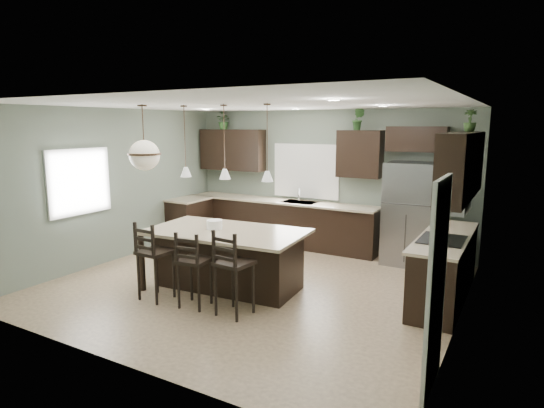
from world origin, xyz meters
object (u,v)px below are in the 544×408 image
Objects in this scene: refrigerator at (411,214)px; bar_stool_center at (194,269)px; kitchen_island at (226,260)px; bar_stool_right at (234,272)px; bar_stool_left at (156,261)px; serving_dish at (215,224)px; plant_back_left at (224,121)px.

refrigerator is 1.70× the size of bar_stool_center.
kitchen_island is 1.01m from bar_stool_right.
bar_stool_left is at bearing -131.14° from kitchen_island.
bar_stool_center is at bearing -171.18° from bar_stool_right.
bar_stool_center is (0.22, -0.78, -0.45)m from serving_dish.
bar_stool_left is (-0.44, -0.84, -0.42)m from serving_dish.
refrigerator is 3.77m from bar_stool_right.
bar_stool_center is at bearing -73.92° from serving_dish.
serving_dish reaches higher than kitchen_island.
kitchen_island is 2.06× the size of bar_stool_left.
refrigerator reaches higher than serving_dish.
bar_stool_right is (0.64, 0.04, 0.04)m from bar_stool_center.
serving_dish is at bearing 144.67° from bar_stool_right.
refrigerator is 4.53m from plant_back_left.
plant_back_left is (-2.08, 3.68, 2.05)m from bar_stool_center.
kitchen_island is 9.95× the size of serving_dish.
refrigerator is 0.77× the size of kitchen_island.
bar_stool_right is (0.66, -0.75, 0.12)m from kitchen_island.
bar_stool_left is (-2.79, -3.55, -0.35)m from refrigerator.
refrigerator reaches higher than bar_stool_right.
bar_stool_left is 0.99× the size of bar_stool_right.
serving_dish is (-2.35, -2.71, 0.07)m from refrigerator.
bar_stool_right is at bearing -40.59° from serving_dish.
refrigerator is at bearing 71.91° from bar_stool_right.
bar_stool_right reaches higher than bar_stool_left.
plant_back_left is (-1.85, 2.90, 1.60)m from serving_dish.
refrigerator is 4.53m from bar_stool_left.
bar_stool_center is (0.02, -0.79, 0.08)m from kitchen_island.
bar_stool_right is 3.06× the size of plant_back_left.
bar_stool_right is (1.30, 0.10, 0.01)m from bar_stool_left.
bar_stool_left is at bearing -69.28° from plant_back_left.
refrigerator is 4.84× the size of plant_back_left.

